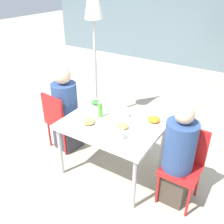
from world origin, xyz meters
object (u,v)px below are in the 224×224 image
Objects in this scene: person_right at (178,158)px; bottle at (100,109)px; person_left at (66,112)px; chair_left at (60,117)px; closed_umbrella at (93,10)px; drinking_cup at (121,135)px; salad_bowl at (122,114)px; chair_right at (184,160)px.

person_right is 5.82× the size of bottle.
person_left is at bearing -3.30° from person_right.
person_left reaches higher than bottle.
closed_umbrella reaches higher than chair_left.
bottle is 2.25× the size of drinking_cup.
chair_left is at bearing -177.92° from bottle.
person_right is (1.71, -0.04, 0.05)m from chair_left.
closed_umbrella is 1.66m from salad_bowl.
person_left is 13.43× the size of drinking_cup.
person_left is at bearing 175.55° from bottle.
salad_bowl is at bearing 14.32° from person_left.
chair_left is 1.20m from drinking_cup.
salad_bowl is (0.99, -0.82, -1.05)m from closed_umbrella.
chair_left is at bearing 167.61° from drinking_cup.
chair_left is 4.24× the size of bottle.
chair_right is (1.70, -0.03, -0.07)m from person_left.
drinking_cup is (-0.62, -0.29, 0.26)m from chair_right.
bottle reaches higher than salad_bowl.
chair_right is 0.11m from person_right.
closed_umbrella reaches higher than person_left.
drinking_cup is (1.08, -0.32, 0.19)m from person_left.
chair_right is 2.46m from closed_umbrella.
chair_left is 0.75m from bottle.
chair_right is at bearing -27.38° from closed_umbrella.
closed_umbrella reaches higher than chair_right.
person_left is 6.33× the size of salad_bowl.
salad_bowl is (-0.82, 0.22, 0.19)m from person_right.
bottle reaches higher than drinking_cup.
chair_left is 1.71m from person_right.
drinking_cup reaches higher than salad_bowl.
chair_right is 0.91m from salad_bowl.
closed_umbrella is at bearing 134.49° from drinking_cup.
person_left is 1.66m from person_right.
person_left reaches higher than drinking_cup.
person_right reaches higher than chair_left.
person_left is 0.86m from salad_bowl.
person_right is at bearing -3.49° from bottle.
chair_right is 4.24× the size of bottle.
chair_right is at bearing -121.98° from person_right.
closed_umbrella is at bearing 106.30° from person_left.
chair_left is at bearing 1.90° from chair_right.
bottle is at bearing -51.67° from closed_umbrella.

